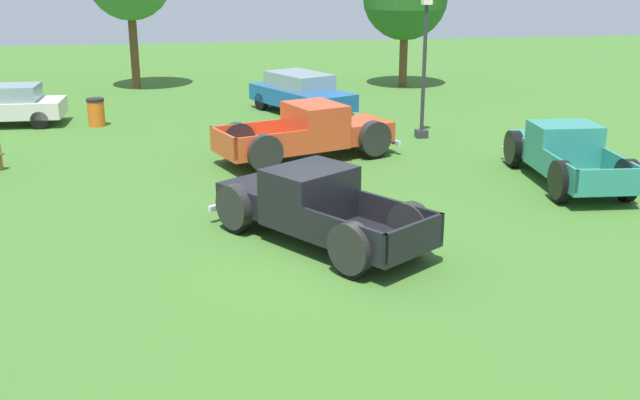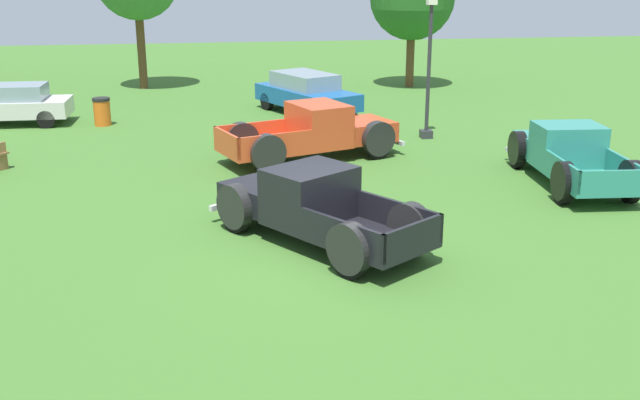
# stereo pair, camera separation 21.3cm
# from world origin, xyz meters

# --- Properties ---
(ground_plane) EXTENTS (80.00, 80.00, 0.00)m
(ground_plane) POSITION_xyz_m (0.00, 0.00, 0.00)
(ground_plane) COLOR #3D6B28
(pickup_truck_foreground) EXTENTS (4.21, 5.00, 1.50)m
(pickup_truck_foreground) POSITION_xyz_m (-0.23, 0.67, 0.71)
(pickup_truck_foreground) COLOR black
(pickup_truck_foreground) RESTS_ON ground_plane
(pickup_truck_behind_left) EXTENTS (2.19, 4.93, 1.47)m
(pickup_truck_behind_left) POSITION_xyz_m (6.84, 3.90, 0.70)
(pickup_truck_behind_left) COLOR #2D8475
(pickup_truck_behind_left) RESTS_ON ground_plane
(pickup_truck_behind_right) EXTENTS (5.46, 3.48, 1.57)m
(pickup_truck_behind_right) POSITION_xyz_m (1.03, 7.11, 0.75)
(pickup_truck_behind_right) COLOR #D14723
(pickup_truck_behind_right) RESTS_ON ground_plane
(sedan_distant_a) EXTENTS (4.17, 1.79, 1.38)m
(sedan_distant_a) POSITION_xyz_m (-8.84, 13.30, 0.72)
(sedan_distant_a) COLOR silver
(sedan_distant_a) RESTS_ON ground_plane
(sedan_distant_b) EXTENTS (3.60, 4.80, 1.49)m
(sedan_distant_b) POSITION_xyz_m (1.51, 13.69, 0.78)
(sedan_distant_b) COLOR #195699
(sedan_distant_b) RESTS_ON ground_plane
(lamp_post_near) EXTENTS (0.36, 0.36, 4.55)m
(lamp_post_near) POSITION_xyz_m (4.74, 9.14, 2.38)
(lamp_post_near) COLOR #2D2D33
(lamp_post_near) RESTS_ON ground_plane
(trash_can) EXTENTS (0.59, 0.59, 0.95)m
(trash_can) POSITION_xyz_m (-5.67, 12.68, 0.48)
(trash_can) COLOR orange
(trash_can) RESTS_ON ground_plane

